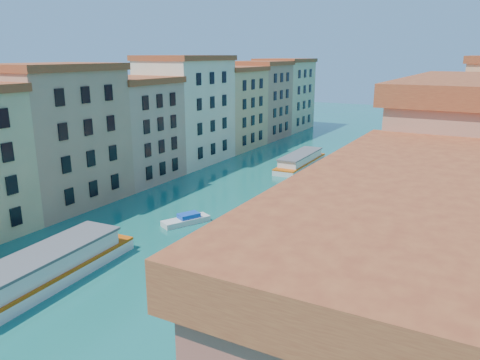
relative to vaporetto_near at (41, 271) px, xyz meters
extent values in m
cube|color=tan|center=(-18.47, 18.87, 8.06)|extent=(12.00, 17.00, 19.00)
cube|color=maroon|center=(-18.47, 18.87, 18.06)|extent=(12.80, 17.40, 1.00)
cube|color=tan|center=(-18.47, 34.37, 6.81)|extent=(12.00, 14.00, 16.50)
cube|color=maroon|center=(-18.47, 34.37, 15.56)|extent=(12.80, 14.40, 1.00)
cube|color=beige|center=(-18.47, 50.37, 8.56)|extent=(12.00, 18.00, 20.00)
cube|color=maroon|center=(-18.47, 50.37, 19.06)|extent=(12.80, 18.40, 1.00)
cube|color=tan|center=(-18.47, 67.37, 7.31)|extent=(12.00, 16.00, 17.50)
cube|color=maroon|center=(-18.47, 67.37, 16.56)|extent=(12.80, 16.40, 1.00)
cube|color=#A9775A|center=(-18.47, 82.87, 7.81)|extent=(12.00, 15.00, 18.50)
cube|color=maroon|center=(-18.47, 82.87, 17.56)|extent=(12.80, 15.40, 1.00)
cube|color=#C1B284|center=(-18.47, 98.87, 8.06)|extent=(12.00, 17.00, 19.00)
cube|color=maroon|center=(-18.47, 98.87, 18.06)|extent=(12.80, 17.40, 1.00)
cube|color=#ADA38B|center=(29.53, 44.37, -0.94)|extent=(4.00, 140.00, 1.00)
cube|color=maroon|center=(29.73, 2.87, 1.56)|extent=(3.20, 15.30, 0.25)
cylinder|color=#58585B|center=(28.33, 7.97, 0.06)|extent=(0.12, 0.12, 3.00)
cube|color=maroon|center=(29.73, 18.37, 1.56)|extent=(3.20, 12.60, 0.25)
cylinder|color=#58585B|center=(28.33, 14.17, 0.06)|extent=(0.12, 0.12, 3.00)
cylinder|color=#58585B|center=(28.33, 22.57, 0.06)|extent=(0.12, 0.12, 3.00)
cylinder|color=brown|center=(26.03, 4.37, -0.14)|extent=(0.24, 0.24, 3.20)
cylinder|color=brown|center=(26.63, 5.37, -0.14)|extent=(0.24, 0.24, 3.20)
cylinder|color=brown|center=(27.23, 6.37, -0.14)|extent=(0.24, 0.24, 3.20)
cylinder|color=brown|center=(26.03, 18.37, -0.14)|extent=(0.24, 0.24, 3.20)
cylinder|color=brown|center=(26.63, 19.37, -0.14)|extent=(0.24, 0.24, 3.20)
cylinder|color=brown|center=(27.23, 20.37, -0.14)|extent=(0.24, 0.24, 3.20)
cylinder|color=brown|center=(26.03, 36.37, -0.14)|extent=(0.24, 0.24, 3.20)
cylinder|color=brown|center=(26.63, 37.37, -0.14)|extent=(0.24, 0.24, 3.20)
cylinder|color=brown|center=(27.23, 38.37, -0.14)|extent=(0.24, 0.24, 3.20)
cube|color=white|center=(0.00, 0.00, -0.80)|extent=(6.29, 21.81, 1.29)
cube|color=silver|center=(0.00, 0.00, 0.60)|extent=(5.46, 17.48, 1.72)
cube|color=#58585B|center=(0.00, 0.00, 1.63)|extent=(5.82, 18.04, 0.27)
cube|color=#CC540C|center=(0.00, 0.00, -0.20)|extent=(6.35, 21.82, 0.27)
cube|color=silver|center=(3.42, 57.02, -0.90)|extent=(4.38, 18.06, 1.08)
cube|color=silver|center=(3.42, 57.02, 0.27)|extent=(3.86, 14.46, 1.44)
cube|color=#58585B|center=(3.42, 57.02, 1.12)|extent=(4.14, 14.91, 0.22)
cube|color=#CC540C|center=(3.42, 57.02, -0.41)|extent=(4.42, 18.07, 0.22)
cube|color=black|center=(15.65, 13.44, -1.21)|extent=(1.98, 9.40, 0.47)
cone|color=black|center=(15.17, 18.60, -0.82)|extent=(1.12, 2.16, 1.74)
cone|color=black|center=(16.12, 8.27, -0.92)|extent=(1.09, 1.80, 1.53)
imported|color=#252C33|center=(16.00, 9.51, -0.13)|extent=(0.69, 0.49, 1.79)
cube|color=black|center=(20.22, 10.84, -1.23)|extent=(2.84, 8.91, 0.44)
cone|color=black|center=(19.24, 15.67, -0.85)|extent=(1.27, 2.12, 1.66)
cone|color=black|center=(21.21, 6.01, -0.95)|extent=(1.20, 1.78, 1.46)
imported|color=#28302F|center=(20.98, 7.17, -0.20)|extent=(0.94, 0.80, 1.70)
cube|color=black|center=(18.57, 35.10, -1.19)|extent=(1.70, 10.24, 0.51)
cone|color=black|center=(18.82, 40.76, -0.76)|extent=(1.12, 2.32, 1.90)
cone|color=black|center=(18.31, 29.44, -0.88)|extent=(1.10, 1.93, 1.68)
cube|color=silver|center=(2.23, 20.29, -1.08)|extent=(4.56, 6.49, 0.72)
cube|color=#1646B4|center=(2.43, 20.69, -0.46)|extent=(2.64, 3.13, 0.63)
cube|color=white|center=(10.93, 71.16, -1.01)|extent=(4.94, 7.99, 0.87)
cube|color=#1646B4|center=(11.12, 71.68, -0.24)|extent=(2.99, 3.76, 0.76)
camera|label=1|loc=(35.85, -26.18, 19.77)|focal=35.00mm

